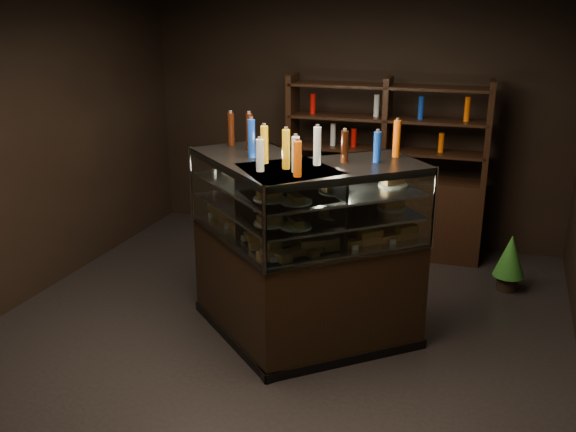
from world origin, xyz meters
name	(u,v)px	position (x,y,z in m)	size (l,w,h in m)	color
ground	(281,323)	(0.00, 0.00, 0.00)	(5.00, 5.00, 0.00)	black
room_shell	(280,109)	(0.00, 0.00, 1.94)	(5.02, 5.02, 3.01)	black
display_case	(297,283)	(0.22, -0.22, 0.52)	(2.16, 1.50, 1.58)	black
food_display	(297,214)	(0.22, -0.23, 1.14)	(1.72, 0.98, 0.48)	#D2984B
bottles_top	(298,145)	(0.22, -0.22, 1.71)	(1.54, 0.84, 0.30)	yellow
potted_conifer	(510,255)	(1.91, 1.42, 0.38)	(0.31, 0.31, 0.66)	black
back_shelving	(383,201)	(0.49, 2.05, 0.61)	(2.22, 0.52, 2.00)	black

